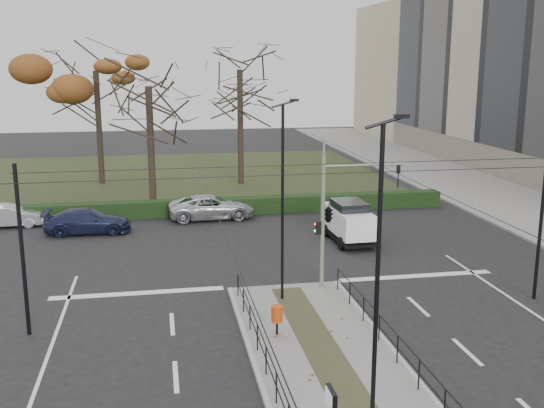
{
  "coord_description": "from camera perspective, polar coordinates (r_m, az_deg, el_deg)",
  "views": [
    {
      "loc": [
        -4.97,
        -19.7,
        9.21
      ],
      "look_at": [
        -0.26,
        6.29,
        3.31
      ],
      "focal_mm": 42.0,
      "sensor_mm": 36.0,
      "label": 1
    }
  ],
  "objects": [
    {
      "name": "hedge",
      "position": [
        39.3,
        -11.51,
        -0.48
      ],
      "size": [
        38.0,
        1.0,
        1.0
      ],
      "primitive_type": "cube",
      "color": "black",
      "rests_on": "ground"
    },
    {
      "name": "park",
      "position": [
        52.52,
        -11.23,
        2.3
      ],
      "size": [
        38.0,
        26.0,
        0.1
      ],
      "primitive_type": "cube",
      "color": "#262E17",
      "rests_on": "ground"
    },
    {
      "name": "sidewalk_east",
      "position": [
        48.48,
        18.24,
        1.08
      ],
      "size": [
        8.0,
        90.0,
        0.14
      ],
      "primitive_type": "cube",
      "color": "slate",
      "rests_on": "ground"
    },
    {
      "name": "bare_tree_center",
      "position": [
        48.2,
        -2.9,
        11.2
      ],
      "size": [
        6.62,
        6.62,
        11.41
      ],
      "color": "black",
      "rests_on": "park"
    },
    {
      "name": "parked_car_second",
      "position": [
        39.3,
        -22.51,
        -0.99
      ],
      "size": [
        3.94,
        1.56,
        1.28
      ],
      "primitive_type": "imported",
      "rotation": [
        0.0,
        0.0,
        1.62
      ],
      "color": "#AFB1B7",
      "rests_on": "ground"
    },
    {
      "name": "parked_car_fourth",
      "position": [
        38.36,
        -5.43,
        -0.27
      ],
      "size": [
        5.21,
        2.55,
        1.43
      ],
      "primitive_type": "imported",
      "rotation": [
        0.0,
        0.0,
        1.61
      ],
      "color": "#AFB1B7",
      "rests_on": "ground"
    },
    {
      "name": "traffic_light",
      "position": [
        25.82,
        5.26,
        -0.67
      ],
      "size": [
        3.71,
        2.13,
        5.46
      ],
      "color": "slate",
      "rests_on": "median_island"
    },
    {
      "name": "litter_bin",
      "position": [
        21.86,
        0.45,
        -9.86
      ],
      "size": [
        0.4,
        0.4,
        1.02
      ],
      "color": "black",
      "rests_on": "median_island"
    },
    {
      "name": "catenary",
      "position": [
        22.65,
        2.76,
        -2.24
      ],
      "size": [
        20.0,
        34.0,
        6.0
      ],
      "color": "black",
      "rests_on": "ground"
    },
    {
      "name": "bare_tree_near",
      "position": [
        40.92,
        -10.99,
        9.54
      ],
      "size": [
        6.56,
        6.56,
        10.18
      ],
      "color": "black",
      "rests_on": "park"
    },
    {
      "name": "white_van",
      "position": [
        33.35,
        6.91,
        -1.49
      ],
      "size": [
        1.96,
        4.03,
        2.19
      ],
      "color": "white",
      "rests_on": "ground"
    },
    {
      "name": "median_island",
      "position": [
        20.11,
        5.38,
        -14.52
      ],
      "size": [
        4.4,
        15.0,
        0.14
      ],
      "primitive_type": "cube",
      "color": "slate",
      "rests_on": "ground"
    },
    {
      "name": "median_railing",
      "position": [
        19.62,
        5.51,
        -12.29
      ],
      "size": [
        4.14,
        13.24,
        0.92
      ],
      "color": "black",
      "rests_on": "median_island"
    },
    {
      "name": "rust_tree",
      "position": [
        50.01,
        -15.53,
        11.44
      ],
      "size": [
        9.27,
        9.27,
        11.18
      ],
      "color": "black",
      "rests_on": "park"
    },
    {
      "name": "ground",
      "position": [
        22.31,
        3.62,
        -11.83
      ],
      "size": [
        140.0,
        140.0,
        0.0
      ],
      "primitive_type": "plane",
      "color": "black",
      "rests_on": "ground"
    },
    {
      "name": "streetlamp_median_far",
      "position": [
        24.09,
        0.99,
        0.3
      ],
      "size": [
        0.65,
        0.13,
        7.76
      ],
      "color": "black",
      "rests_on": "median_island"
    },
    {
      "name": "streetlamp_median_near",
      "position": [
        15.55,
        9.49,
        -6.52
      ],
      "size": [
        0.66,
        0.14,
        7.92
      ],
      "color": "black",
      "rests_on": "median_island"
    },
    {
      "name": "parked_car_third",
      "position": [
        36.41,
        -16.21,
        -1.48
      ],
      "size": [
        4.71,
        2.04,
        1.35
      ],
      "primitive_type": "imported",
      "rotation": [
        0.0,
        0.0,
        1.54
      ],
      "color": "#1C2242",
      "rests_on": "ground"
    }
  ]
}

